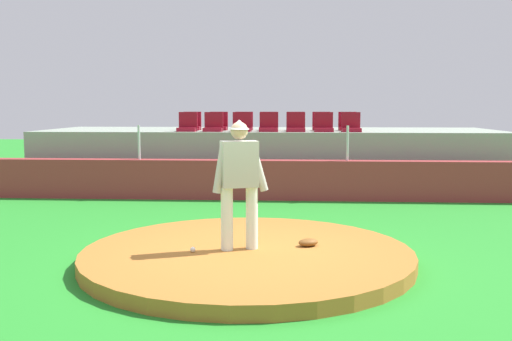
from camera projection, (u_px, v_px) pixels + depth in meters
ground_plane at (247, 262)px, 8.13m from camera, size 60.00×60.00×0.00m
pitchers_mound at (247, 256)px, 8.12m from camera, size 4.66×4.66×0.19m
pitcher at (239, 175)px, 7.99m from camera, size 0.79×0.41×1.82m
baseball at (193, 249)px, 7.94m from camera, size 0.07×0.07×0.07m
fielding_glove at (308, 242)px, 8.28m from camera, size 0.36×0.32×0.11m
brick_barrier at (266, 180)px, 13.62m from camera, size 13.50×0.40×0.94m
fence_post_left at (139, 142)px, 13.71m from camera, size 0.06×0.06×0.82m
fence_post_right at (347, 143)px, 13.41m from camera, size 0.06×0.06×0.82m
bleacher_platform at (270, 157)px, 16.21m from camera, size 12.42×3.81×1.56m
stadium_chair_0 at (187, 125)px, 14.89m from camera, size 0.48×0.44×0.50m
stadium_chair_1 at (213, 125)px, 14.83m from camera, size 0.48×0.44×0.50m
stadium_chair_2 at (242, 126)px, 14.77m from camera, size 0.48×0.44×0.50m
stadium_chair_3 at (269, 126)px, 14.74m from camera, size 0.48×0.44×0.50m
stadium_chair_4 at (296, 126)px, 14.68m from camera, size 0.48×0.44×0.50m
stadium_chair_5 at (324, 126)px, 14.67m from camera, size 0.48×0.44×0.50m
stadium_chair_6 at (351, 126)px, 14.61m from camera, size 0.48×0.44×0.50m
stadium_chair_7 at (192, 124)px, 15.77m from camera, size 0.48×0.44×0.50m
stadium_chair_8 at (219, 124)px, 15.70m from camera, size 0.48×0.44×0.50m
stadium_chair_9 at (244, 124)px, 15.66m from camera, size 0.48×0.44×0.50m
stadium_chair_10 at (269, 124)px, 15.63m from camera, size 0.48×0.44×0.50m
stadium_chair_11 at (296, 125)px, 15.59m from camera, size 0.48×0.44×0.50m
stadium_chair_12 at (321, 125)px, 15.57m from camera, size 0.48×0.44×0.50m
stadium_chair_13 at (348, 125)px, 15.47m from camera, size 0.48×0.44×0.50m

